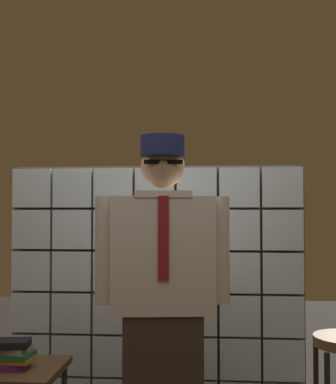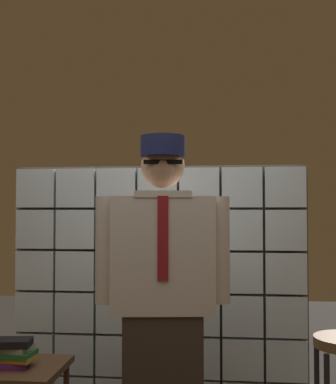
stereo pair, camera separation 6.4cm
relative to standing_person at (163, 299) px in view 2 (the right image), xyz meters
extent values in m
cube|color=silver|center=(-1.00, 0.79, -0.53)|extent=(0.27, 0.08, 0.27)
cube|color=silver|center=(-0.71, 0.79, -0.53)|extent=(0.27, 0.08, 0.27)
cube|color=silver|center=(-0.42, 0.79, -0.53)|extent=(0.27, 0.08, 0.27)
cube|color=silver|center=(-0.13, 0.79, -0.53)|extent=(0.27, 0.08, 0.27)
cube|color=silver|center=(0.17, 0.79, -0.53)|extent=(0.27, 0.08, 0.27)
cube|color=silver|center=(0.46, 0.79, -0.53)|extent=(0.27, 0.08, 0.27)
cube|color=silver|center=(0.75, 0.79, -0.53)|extent=(0.27, 0.08, 0.27)
cube|color=silver|center=(-1.00, 0.79, -0.24)|extent=(0.27, 0.08, 0.27)
cube|color=silver|center=(-0.71, 0.79, -0.24)|extent=(0.27, 0.08, 0.27)
cube|color=silver|center=(-0.42, 0.79, -0.24)|extent=(0.27, 0.08, 0.27)
cube|color=silver|center=(-0.13, 0.79, -0.24)|extent=(0.27, 0.08, 0.27)
cube|color=silver|center=(0.17, 0.79, -0.24)|extent=(0.27, 0.08, 0.27)
cube|color=silver|center=(0.46, 0.79, -0.24)|extent=(0.27, 0.08, 0.27)
cube|color=silver|center=(0.75, 0.79, -0.24)|extent=(0.27, 0.08, 0.27)
cube|color=silver|center=(-1.00, 0.79, 0.05)|extent=(0.27, 0.08, 0.27)
cube|color=silver|center=(-0.71, 0.79, 0.05)|extent=(0.27, 0.08, 0.27)
cube|color=silver|center=(-0.42, 0.79, 0.05)|extent=(0.27, 0.08, 0.27)
cube|color=silver|center=(-0.13, 0.79, 0.05)|extent=(0.27, 0.08, 0.27)
cube|color=silver|center=(0.17, 0.79, 0.05)|extent=(0.27, 0.08, 0.27)
cube|color=silver|center=(0.46, 0.79, 0.05)|extent=(0.27, 0.08, 0.27)
cube|color=silver|center=(0.75, 0.79, 0.05)|extent=(0.27, 0.08, 0.27)
cube|color=silver|center=(-1.00, 0.79, 0.34)|extent=(0.27, 0.08, 0.27)
cube|color=silver|center=(-0.71, 0.79, 0.34)|extent=(0.27, 0.08, 0.27)
cube|color=silver|center=(-0.42, 0.79, 0.34)|extent=(0.27, 0.08, 0.27)
cube|color=silver|center=(-0.13, 0.79, 0.34)|extent=(0.27, 0.08, 0.27)
cube|color=silver|center=(0.17, 0.79, 0.34)|extent=(0.27, 0.08, 0.27)
cube|color=silver|center=(0.46, 0.79, 0.34)|extent=(0.27, 0.08, 0.27)
cube|color=silver|center=(0.75, 0.79, 0.34)|extent=(0.27, 0.08, 0.27)
cube|color=silver|center=(-1.00, 0.79, 0.64)|extent=(0.27, 0.08, 0.27)
cube|color=silver|center=(-0.71, 0.79, 0.64)|extent=(0.27, 0.08, 0.27)
cube|color=silver|center=(-0.42, 0.79, 0.64)|extent=(0.27, 0.08, 0.27)
cube|color=silver|center=(-0.13, 0.79, 0.64)|extent=(0.27, 0.08, 0.27)
cube|color=silver|center=(0.17, 0.79, 0.64)|extent=(0.27, 0.08, 0.27)
cube|color=silver|center=(0.46, 0.79, 0.64)|extent=(0.27, 0.08, 0.27)
cube|color=silver|center=(0.75, 0.79, 0.64)|extent=(0.27, 0.08, 0.27)
cube|color=#5B5447|center=(-0.13, 0.84, -0.09)|extent=(2.07, 0.02, 1.77)
cube|color=silver|center=(0.00, 0.00, 0.24)|extent=(0.58, 0.31, 0.63)
cube|color=maroon|center=(0.02, -0.12, 0.33)|extent=(0.06, 0.02, 0.44)
cube|color=silver|center=(0.00, 0.00, 0.56)|extent=(0.33, 0.29, 0.04)
sphere|color=tan|center=(0.00, 0.00, 0.72)|extent=(0.24, 0.24, 0.24)
ellipsoid|color=black|center=(0.01, -0.05, 0.68)|extent=(0.16, 0.10, 0.11)
cube|color=black|center=(0.01, -0.11, 0.73)|extent=(0.20, 0.04, 0.02)
cylinder|color=#191E47|center=(0.01, -0.09, 0.77)|extent=(0.20, 0.20, 0.01)
cylinder|color=#191E47|center=(0.00, 0.00, 0.83)|extent=(0.24, 0.24, 0.11)
cylinder|color=silver|center=(0.31, 0.04, 0.26)|extent=(0.12, 0.12, 0.58)
cylinder|color=silver|center=(-0.31, -0.04, 0.26)|extent=(0.12, 0.12, 0.58)
cube|color=#513823|center=(-0.86, 0.13, -0.44)|extent=(0.52, 0.52, 0.04)
cube|color=#591E66|center=(-0.89, 0.09, -0.40)|extent=(0.22, 0.16, 0.04)
cube|color=olive|center=(-0.88, 0.09, -0.37)|extent=(0.25, 0.16, 0.02)
cube|color=#1E592D|center=(-0.87, 0.10, -0.35)|extent=(0.23, 0.19, 0.03)
cube|color=gray|center=(-0.88, 0.11, -0.32)|extent=(0.20, 0.18, 0.03)
cube|color=black|center=(-0.87, 0.09, -0.28)|extent=(0.22, 0.17, 0.04)
cylinder|color=navy|center=(-0.94, 0.10, -0.38)|extent=(0.08, 0.08, 0.09)
torus|color=navy|center=(-0.89, 0.10, -0.37)|extent=(0.06, 0.01, 0.06)
camera|label=1|loc=(0.26, -2.79, 0.47)|focal=48.15mm
camera|label=2|loc=(0.32, -2.78, 0.47)|focal=48.15mm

